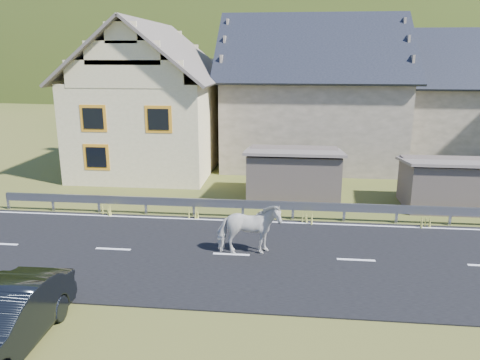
# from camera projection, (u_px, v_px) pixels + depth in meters

# --- Properties ---
(ground) EXTENTS (160.00, 160.00, 0.00)m
(ground) POSITION_uv_depth(u_px,v_px,m) (356.00, 261.00, 14.86)
(ground) COLOR #3C4F1C
(ground) RESTS_ON ground
(road) EXTENTS (60.00, 7.00, 0.04)m
(road) POSITION_uv_depth(u_px,v_px,m) (356.00, 261.00, 14.86)
(road) COLOR black
(road) RESTS_ON ground
(lane_markings) EXTENTS (60.00, 6.60, 0.01)m
(lane_markings) POSITION_uv_depth(u_px,v_px,m) (356.00, 260.00, 14.85)
(lane_markings) COLOR silver
(lane_markings) RESTS_ON road
(guardrail) EXTENTS (28.10, 0.09, 0.75)m
(guardrail) POSITION_uv_depth(u_px,v_px,m) (345.00, 208.00, 18.25)
(guardrail) COLOR #93969B
(guardrail) RESTS_ON ground
(shed_left) EXTENTS (4.30, 3.30, 2.40)m
(shed_left) POSITION_uv_depth(u_px,v_px,m) (293.00, 175.00, 21.03)
(shed_left) COLOR brown
(shed_left) RESTS_ON ground
(shed_right) EXTENTS (3.80, 2.90, 2.20)m
(shed_right) POSITION_uv_depth(u_px,v_px,m) (447.00, 185.00, 19.90)
(shed_right) COLOR brown
(shed_right) RESTS_ON ground
(house_cream) EXTENTS (7.80, 9.80, 8.30)m
(house_cream) POSITION_uv_depth(u_px,v_px,m) (152.00, 91.00, 26.29)
(house_cream) COLOR #F9E7AD
(house_cream) RESTS_ON ground
(house_stone_a) EXTENTS (10.80, 9.80, 8.90)m
(house_stone_a) POSITION_uv_depth(u_px,v_px,m) (311.00, 84.00, 28.17)
(house_stone_a) COLOR tan
(house_stone_a) RESTS_ON ground
(house_stone_b) EXTENTS (9.80, 8.80, 8.10)m
(house_stone_b) POSITION_uv_depth(u_px,v_px,m) (472.00, 90.00, 29.16)
(house_stone_b) COLOR tan
(house_stone_b) RESTS_ON ground
(mountain) EXTENTS (440.00, 280.00, 260.00)m
(mountain) POSITION_uv_depth(u_px,v_px,m) (308.00, 121.00, 192.37)
(mountain) COLOR #253B15
(mountain) RESTS_ON ground
(conifer_patch) EXTENTS (76.00, 50.00, 28.00)m
(conifer_patch) POSITION_uv_depth(u_px,v_px,m) (93.00, 56.00, 124.65)
(conifer_patch) COLOR black
(conifer_patch) RESTS_ON ground
(horse) EXTENTS (1.25, 2.17, 1.73)m
(horse) POSITION_uv_depth(u_px,v_px,m) (249.00, 229.00, 15.07)
(horse) COLOR silver
(horse) RESTS_ON road
(car) EXTENTS (1.63, 4.37, 1.43)m
(car) POSITION_uv_depth(u_px,v_px,m) (1.00, 323.00, 10.16)
(car) COLOR black
(car) RESTS_ON ground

